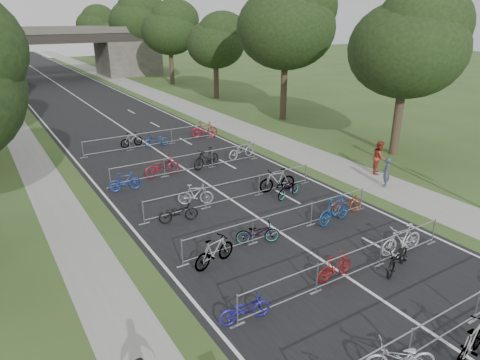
% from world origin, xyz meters
% --- Properties ---
extents(road, '(11.00, 140.00, 0.01)m').
position_xyz_m(road, '(0.00, 50.00, 0.01)').
color(road, black).
rests_on(road, ground).
extents(sidewalk_right, '(3.00, 140.00, 0.01)m').
position_xyz_m(sidewalk_right, '(8.00, 50.00, 0.01)').
color(sidewalk_right, gray).
rests_on(sidewalk_right, ground).
extents(sidewalk_left, '(2.00, 140.00, 0.01)m').
position_xyz_m(sidewalk_left, '(-7.50, 50.00, 0.01)').
color(sidewalk_left, gray).
rests_on(sidewalk_left, ground).
extents(lane_markings, '(0.12, 140.00, 0.00)m').
position_xyz_m(lane_markings, '(0.00, 50.00, 0.00)').
color(lane_markings, silver).
rests_on(lane_markings, ground).
extents(overpass_bridge, '(31.00, 8.00, 7.05)m').
position_xyz_m(overpass_bridge, '(0.00, 65.00, 3.53)').
color(overpass_bridge, '#413E3A').
rests_on(overpass_bridge, ground).
extents(tree_right_0, '(7.17, 7.17, 10.93)m').
position_xyz_m(tree_right_0, '(13.11, 15.93, 6.92)').
color(tree_right_0, '#33261C').
rests_on(tree_right_0, ground).
extents(tree_right_1, '(8.18, 8.18, 12.47)m').
position_xyz_m(tree_right_1, '(13.11, 27.93, 7.90)').
color(tree_right_1, '#33261C').
rests_on(tree_right_1, ground).
extents(tree_right_2, '(6.16, 6.16, 9.39)m').
position_xyz_m(tree_right_2, '(13.11, 39.93, 5.95)').
color(tree_right_2, '#33261C').
rests_on(tree_right_2, ground).
extents(tree_right_3, '(7.17, 7.17, 10.93)m').
position_xyz_m(tree_right_3, '(13.11, 51.93, 6.92)').
color(tree_right_3, '#33261C').
rests_on(tree_right_3, ground).
extents(tree_right_4, '(8.18, 8.18, 12.47)m').
position_xyz_m(tree_right_4, '(13.11, 63.93, 7.90)').
color(tree_right_4, '#33261C').
rests_on(tree_right_4, ground).
extents(tree_right_5, '(6.16, 6.16, 9.39)m').
position_xyz_m(tree_right_5, '(13.11, 75.93, 5.95)').
color(tree_right_5, '#33261C').
rests_on(tree_right_5, ground).
extents(tree_right_6, '(7.17, 7.17, 10.93)m').
position_xyz_m(tree_right_6, '(13.11, 87.93, 6.92)').
color(tree_right_6, '#33261C').
rests_on(tree_right_6, ground).
extents(barrier_row_1, '(9.70, 0.08, 1.10)m').
position_xyz_m(barrier_row_1, '(0.00, 3.60, 0.55)').
color(barrier_row_1, '#ACAEB4').
rests_on(barrier_row_1, ground).
extents(barrier_row_2, '(9.70, 0.08, 1.10)m').
position_xyz_m(barrier_row_2, '(0.00, 7.20, 0.55)').
color(barrier_row_2, '#ACAEB4').
rests_on(barrier_row_2, ground).
extents(barrier_row_3, '(9.70, 0.08, 1.10)m').
position_xyz_m(barrier_row_3, '(0.00, 11.00, 0.55)').
color(barrier_row_3, '#ACAEB4').
rests_on(barrier_row_3, ground).
extents(barrier_row_4, '(9.70, 0.08, 1.10)m').
position_xyz_m(barrier_row_4, '(0.00, 15.00, 0.55)').
color(barrier_row_4, '#ACAEB4').
rests_on(barrier_row_4, ground).
extents(barrier_row_5, '(9.70, 0.08, 1.10)m').
position_xyz_m(barrier_row_5, '(0.00, 20.00, 0.55)').
color(barrier_row_5, '#ACAEB4').
rests_on(barrier_row_5, ground).
extents(barrier_row_6, '(9.70, 0.08, 1.10)m').
position_xyz_m(barrier_row_6, '(0.00, 26.00, 0.55)').
color(barrier_row_6, '#ACAEB4').
rests_on(barrier_row_6, ground).
extents(bike_5, '(1.93, 1.46, 0.97)m').
position_xyz_m(bike_5, '(-2.04, 3.48, 0.49)').
color(bike_5, '#B2B2BA').
rests_on(bike_5, ground).
extents(bike_6, '(1.98, 0.86, 1.15)m').
position_xyz_m(bike_6, '(-0.10, 2.78, 0.58)').
color(bike_6, '#ACAEB4').
rests_on(bike_6, ground).
extents(bike_8, '(1.73, 0.82, 0.87)m').
position_xyz_m(bike_8, '(-4.30, 7.28, 0.44)').
color(bike_8, '#211C9D').
rests_on(bike_8, ground).
extents(bike_9, '(1.64, 0.53, 0.97)m').
position_xyz_m(bike_9, '(-0.46, 7.47, 0.49)').
color(bike_9, maroon).
rests_on(bike_9, ground).
extents(bike_10, '(2.01, 1.27, 1.00)m').
position_xyz_m(bike_10, '(1.79, 6.64, 0.50)').
color(bike_10, black).
rests_on(bike_10, ground).
extents(bike_11, '(2.03, 0.76, 1.19)m').
position_xyz_m(bike_11, '(2.88, 7.37, 0.60)').
color(bike_11, '#B0AEB6').
rests_on(bike_11, ground).
extents(bike_12, '(1.95, 0.96, 1.13)m').
position_xyz_m(bike_12, '(-3.57, 10.45, 0.56)').
color(bike_12, '#ACAEB4').
rests_on(bike_12, ground).
extents(bike_13, '(1.88, 1.29, 0.93)m').
position_xyz_m(bike_13, '(-1.32, 10.96, 0.47)').
color(bike_13, '#ACAEB4').
rests_on(bike_13, ground).
extents(bike_14, '(2.11, 0.85, 1.23)m').
position_xyz_m(bike_14, '(2.56, 10.65, 0.62)').
color(bike_14, navy).
rests_on(bike_14, ground).
extents(bike_15, '(1.81, 0.88, 0.91)m').
position_xyz_m(bike_15, '(3.67, 11.12, 0.46)').
color(bike_15, '#9D3616').
rests_on(bike_15, ground).
extents(bike_16, '(1.85, 0.97, 0.92)m').
position_xyz_m(bike_16, '(-3.22, 14.38, 0.46)').
color(bike_16, black).
rests_on(bike_16, ground).
extents(bike_17, '(1.77, 1.22, 1.04)m').
position_xyz_m(bike_17, '(-1.74, 15.65, 0.52)').
color(bike_17, '#A09FA6').
rests_on(bike_17, ground).
extents(bike_18, '(1.83, 1.07, 0.91)m').
position_xyz_m(bike_18, '(2.62, 13.95, 0.46)').
color(bike_18, '#ACAEB4').
rests_on(bike_18, ground).
extents(bike_19, '(2.08, 0.94, 1.21)m').
position_xyz_m(bike_19, '(2.60, 14.91, 0.60)').
color(bike_19, '#ACAEB4').
rests_on(bike_19, ground).
extents(bike_20, '(1.74, 0.74, 1.02)m').
position_xyz_m(bike_20, '(-4.07, 19.16, 0.51)').
color(bike_20, navy).
rests_on(bike_20, ground).
extents(bike_21, '(2.22, 0.96, 1.13)m').
position_xyz_m(bike_21, '(-1.58, 20.24, 0.57)').
color(bike_21, maroon).
rests_on(bike_21, ground).
extents(bike_22, '(2.12, 1.13, 1.23)m').
position_xyz_m(bike_22, '(1.19, 20.07, 0.61)').
color(bike_22, black).
rests_on(bike_22, ground).
extents(bike_23, '(2.18, 1.10, 1.09)m').
position_xyz_m(bike_23, '(3.93, 20.52, 0.55)').
color(bike_23, '#9A99A0').
rests_on(bike_23, ground).
extents(bike_25, '(1.70, 0.69, 0.99)m').
position_xyz_m(bike_25, '(-1.16, 26.73, 0.50)').
color(bike_25, '#ACAEB4').
rests_on(bike_25, ground).
extents(bike_26, '(1.78, 0.77, 0.91)m').
position_xyz_m(bike_26, '(0.36, 25.88, 0.45)').
color(bike_26, navy).
rests_on(bike_26, ground).
extents(bike_27, '(2.06, 1.07, 1.19)m').
position_xyz_m(bike_27, '(4.30, 26.27, 0.60)').
color(bike_27, maroon).
rests_on(bike_27, ground).
extents(pedestrian_a, '(0.69, 0.67, 1.60)m').
position_xyz_m(pedestrian_a, '(7.90, 12.37, 0.80)').
color(pedestrian_a, '#383B54').
rests_on(pedestrian_a, ground).
extents(pedestrian_b, '(1.18, 1.14, 1.91)m').
position_xyz_m(pedestrian_b, '(9.20, 13.99, 0.96)').
color(pedestrian_b, maroon).
rests_on(pedestrian_b, ground).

